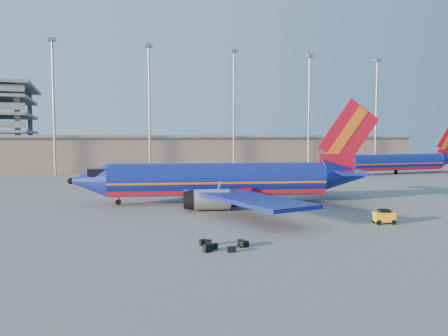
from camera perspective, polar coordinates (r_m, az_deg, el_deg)
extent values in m
plane|color=slate|center=(56.55, 2.19, -4.11)|extent=(220.00, 220.00, 0.00)
cube|color=#8A725F|center=(114.45, -3.05, 2.00)|extent=(120.00, 15.00, 8.00)
cube|color=slate|center=(114.39, -3.05, 4.11)|extent=(122.00, 16.00, 0.60)
cylinder|color=gray|center=(98.96, -21.34, 7.22)|extent=(0.44, 0.44, 28.00)
cube|color=gray|center=(100.84, -21.55, 15.35)|extent=(1.60, 1.60, 0.70)
cylinder|color=gray|center=(99.80, -9.71, 7.40)|extent=(0.44, 0.44, 28.00)
cube|color=gray|center=(101.67, -9.80, 15.48)|extent=(1.60, 1.60, 0.70)
cylinder|color=gray|center=(104.53, 1.30, 7.30)|extent=(0.44, 0.44, 28.00)
cube|color=gray|center=(106.32, 1.31, 15.02)|extent=(1.60, 1.60, 0.70)
cylinder|color=gray|center=(112.67, 11.03, 6.99)|extent=(0.44, 0.44, 28.00)
cube|color=gray|center=(114.33, 11.13, 14.17)|extent=(1.60, 1.60, 0.70)
cylinder|color=gray|center=(123.53, 19.24, 6.57)|extent=(0.44, 0.44, 28.00)
cube|color=gray|center=(125.05, 19.39, 13.13)|extent=(1.60, 1.60, 0.70)
cylinder|color=navy|center=(52.96, -0.81, -1.48)|extent=(26.23, 8.83, 4.00)
cube|color=#A90D1D|center=(53.07, -0.81, -2.58)|extent=(26.09, 8.08, 1.41)
cube|color=#DA5B12|center=(52.99, -0.81, -1.77)|extent=(26.24, 8.87, 0.24)
cone|color=navy|center=(53.53, -17.26, -1.60)|extent=(5.21, 4.78, 4.00)
cube|color=black|center=(53.21, -15.79, -0.49)|extent=(3.08, 3.25, 0.86)
cone|color=navy|center=(56.82, 15.22, -0.86)|extent=(6.27, 4.99, 4.00)
cube|color=#A90D1D|center=(56.39, 14.44, 0.60)|extent=(4.57, 1.44, 2.38)
cube|color=#A90D1D|center=(56.87, 15.93, 4.42)|extent=(7.86, 1.84, 8.62)
cube|color=#DA5B12|center=(56.79, 15.72, 4.42)|extent=(5.27, 1.44, 6.76)
cube|color=navy|center=(60.03, 13.53, -0.01)|extent=(3.38, 6.98, 0.24)
cube|color=navy|center=(53.22, 16.29, -0.56)|extent=(5.68, 7.63, 0.24)
cube|color=navy|center=(62.65, -0.26, -1.52)|extent=(14.02, 16.83, 0.38)
cube|color=navy|center=(43.93, 2.63, -3.89)|extent=(9.07, 17.54, 0.38)
cube|color=#A90D1D|center=(53.18, -0.23, -3.04)|extent=(7.16, 5.36, 1.08)
cylinder|color=gray|center=(58.59, -2.66, -2.60)|extent=(4.25, 2.96, 2.27)
cylinder|color=gray|center=(47.48, -1.64, -4.15)|extent=(4.25, 2.96, 2.27)
cylinder|color=gray|center=(53.31, -13.65, -4.07)|extent=(0.30, 0.30, 1.19)
cylinder|color=black|center=(53.34, -13.65, -4.34)|extent=(0.73, 0.40, 0.69)
cylinder|color=black|center=(56.21, 0.53, -3.69)|extent=(1.00, 0.76, 0.91)
cylinder|color=black|center=(50.70, 1.36, -4.53)|extent=(1.00, 0.76, 0.91)
cylinder|color=navy|center=(102.40, 21.56, 0.72)|extent=(23.27, 4.09, 3.58)
cube|color=#A90D1D|center=(102.45, 21.55, 0.20)|extent=(23.25, 3.42, 1.26)
cube|color=#DA5B12|center=(102.41, 21.56, 0.58)|extent=(23.27, 4.13, 0.21)
cone|color=navy|center=(94.10, 15.25, 0.59)|extent=(4.14, 3.67, 3.58)
cube|color=black|center=(94.76, 15.89, 1.16)|extent=(2.38, 2.56, 0.77)
cone|color=navy|center=(112.08, 27.05, 0.99)|extent=(5.10, 3.69, 3.58)
cube|color=#A90D1D|center=(111.48, 26.79, 1.66)|extent=(4.07, 0.62, 2.13)
cube|color=#DA5B12|center=(112.25, 27.26, 3.38)|extent=(4.73, 0.51, 6.05)
cube|color=navy|center=(114.09, 25.73, 1.35)|extent=(4.24, 6.69, 0.21)
cylinder|color=black|center=(102.54, 21.53, -0.50)|extent=(0.69, 0.69, 0.87)
cube|color=#E8A214|center=(43.23, 20.18, -5.99)|extent=(2.05, 1.48, 0.88)
cube|color=black|center=(43.14, 20.20, -5.30)|extent=(1.09, 1.16, 0.31)
cylinder|color=black|center=(43.47, 19.06, -6.49)|extent=(0.48, 0.27, 0.46)
cylinder|color=black|center=(42.59, 19.56, -6.71)|extent=(0.48, 0.27, 0.46)
cylinder|color=black|center=(44.02, 20.76, -6.40)|extent=(0.48, 0.27, 0.46)
cylinder|color=black|center=(43.15, 21.29, -6.62)|extent=(0.48, 0.27, 0.46)
cube|color=black|center=(31.62, -1.33, -10.22)|extent=(0.62, 0.49, 0.42)
cube|color=black|center=(30.93, 0.99, -10.58)|extent=(0.63, 0.44, 0.37)
cube|color=black|center=(32.29, 2.68, -9.91)|extent=(0.72, 0.59, 0.43)
cube|color=black|center=(31.42, -2.27, -10.30)|extent=(0.55, 0.44, 0.43)
cube|color=black|center=(30.95, -2.14, -10.41)|extent=(0.62, 0.54, 0.54)
cube|color=black|center=(32.71, 2.19, -9.71)|extent=(0.57, 0.52, 0.45)
cube|color=black|center=(32.78, -2.74, -9.68)|extent=(0.56, 0.48, 0.44)
cube|color=black|center=(32.79, -2.05, -9.71)|extent=(0.58, 0.48, 0.40)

